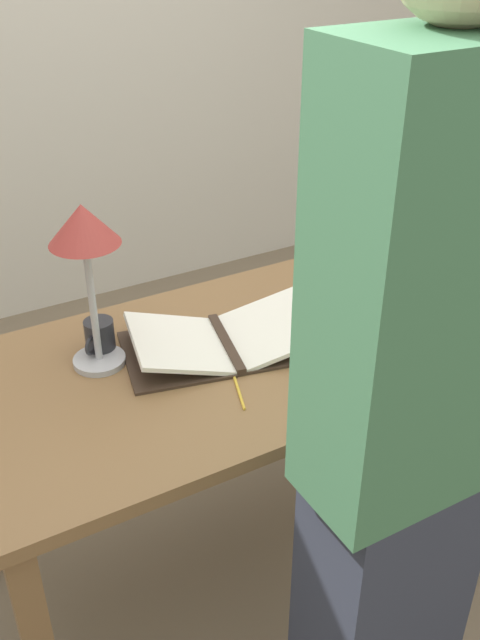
# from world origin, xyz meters

# --- Properties ---
(ground_plane) EXTENTS (12.00, 12.00, 0.00)m
(ground_plane) POSITION_xyz_m (0.00, 0.00, 0.00)
(ground_plane) COLOR #70604C
(wall_back) EXTENTS (8.00, 0.06, 2.60)m
(wall_back) POSITION_xyz_m (0.00, 1.83, 1.30)
(wall_back) COLOR beige
(wall_back) RESTS_ON ground_plane
(reading_desk) EXTENTS (1.55, 0.75, 0.75)m
(reading_desk) POSITION_xyz_m (0.00, 0.00, 0.66)
(reading_desk) COLOR brown
(reading_desk) RESTS_ON ground_plane
(open_book) EXTENTS (0.58, 0.39, 0.07)m
(open_book) POSITION_xyz_m (-0.08, 0.03, 0.77)
(open_book) COLOR #38281E
(open_book) RESTS_ON reading_desk
(book_stack_tall) EXTENTS (0.24, 0.31, 0.18)m
(book_stack_tall) POSITION_xyz_m (0.55, -0.08, 0.84)
(book_stack_tall) COLOR #234C2D
(book_stack_tall) RESTS_ON reading_desk
(book_standing_upright) EXTENTS (0.02, 0.17, 0.25)m
(book_standing_upright) POSITION_xyz_m (0.34, -0.08, 0.87)
(book_standing_upright) COLOR maroon
(book_standing_upright) RESTS_ON reading_desk
(reading_lamp) EXTENTS (0.17, 0.17, 0.42)m
(reading_lamp) POSITION_xyz_m (-0.39, 0.12, 1.09)
(reading_lamp) COLOR #ADADB2
(reading_lamp) RESTS_ON reading_desk
(coffee_mug) EXTENTS (0.09, 0.09, 0.09)m
(coffee_mug) POSITION_xyz_m (-0.37, 0.16, 0.80)
(coffee_mug) COLOR #28282D
(coffee_mug) RESTS_ON reading_desk
(pencil) EXTENTS (0.06, 0.15, 0.01)m
(pencil) POSITION_xyz_m (-0.15, -0.16, 0.76)
(pencil) COLOR gold
(pencil) RESTS_ON reading_desk
(person_reader) EXTENTS (0.36, 0.22, 1.82)m
(person_reader) POSITION_xyz_m (-0.10, -0.66, 0.91)
(person_reader) COLOR #2D3342
(person_reader) RESTS_ON ground_plane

